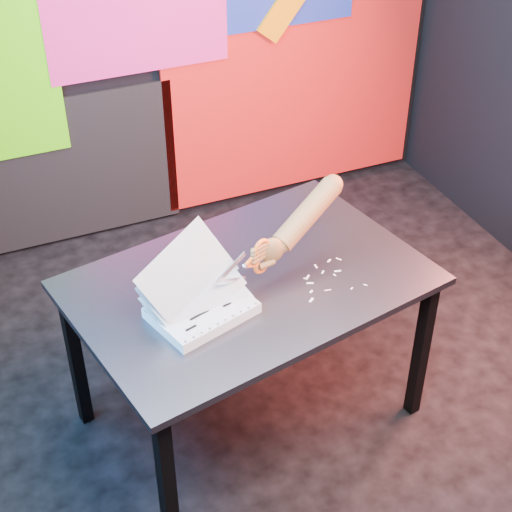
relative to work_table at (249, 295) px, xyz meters
name	(u,v)px	position (x,y,z in m)	size (l,w,h in m)	color
room	(313,105)	(0.32, 0.15, 0.68)	(3.01, 3.01, 2.71)	black
backdrop	(197,61)	(0.38, 1.61, 0.28)	(2.88, 0.05, 2.08)	red
work_table	(249,295)	(0.00, 0.00, 0.00)	(1.47, 1.12, 0.75)	black
printout_stack	(201,308)	(-0.24, -0.12, 0.11)	(0.44, 0.35, 0.34)	beige
scissors	(258,258)	(0.01, -0.05, 0.21)	(0.25, 0.11, 0.15)	silver
hand_forearm	(301,220)	(0.23, 0.03, 0.27)	(0.44, 0.21, 0.24)	brown
paper_clippings	(323,278)	(0.26, -0.10, 0.08)	(0.25, 0.21, 0.00)	silver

